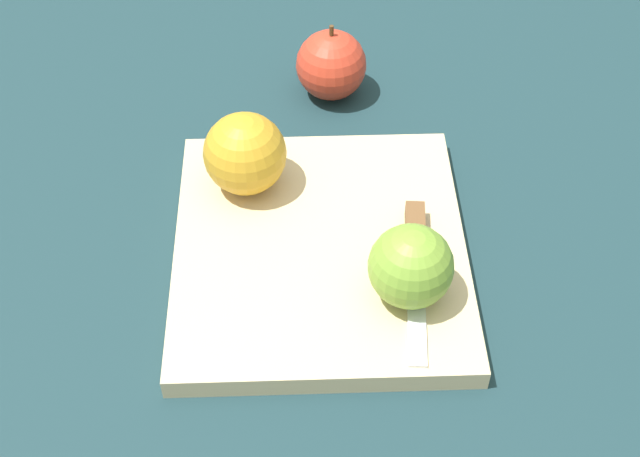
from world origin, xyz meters
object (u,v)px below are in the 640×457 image
at_px(apple_half_left, 245,154).
at_px(apple_half_right, 411,266).
at_px(knife, 416,248).
at_px(apple_whole, 331,65).

xyz_separation_m(apple_half_left, apple_half_right, (0.16, 0.14, -0.00)).
height_order(knife, apple_whole, apple_whole).
distance_m(apple_half_left, knife, 0.19).
height_order(apple_half_right, knife, apple_half_right).
bearing_deg(knife, apple_whole, -161.05).
xyz_separation_m(apple_half_left, apple_whole, (-0.17, 0.10, -0.02)).
bearing_deg(knife, apple_half_right, -8.69).
height_order(apple_half_left, apple_whole, apple_half_left).
distance_m(apple_half_right, apple_whole, 0.33).
relative_size(apple_half_left, apple_whole, 0.89).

